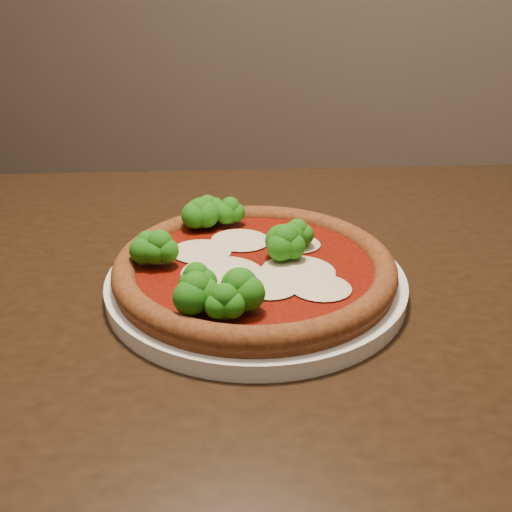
# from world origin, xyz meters

# --- Properties ---
(dining_table) EXTENTS (1.28, 1.06, 0.75)m
(dining_table) POSITION_xyz_m (0.08, 0.24, 0.64)
(dining_table) COLOR black
(dining_table) RESTS_ON floor
(plate) EXTENTS (0.32, 0.32, 0.02)m
(plate) POSITION_xyz_m (0.12, 0.21, 0.76)
(plate) COLOR white
(plate) RESTS_ON dining_table
(pizza) EXTENTS (0.30, 0.30, 0.06)m
(pizza) POSITION_xyz_m (0.11, 0.20, 0.78)
(pizza) COLOR brown
(pizza) RESTS_ON plate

